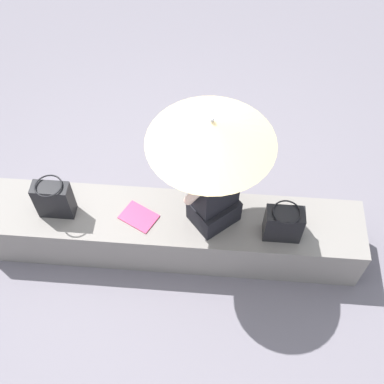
{
  "coord_description": "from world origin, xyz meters",
  "views": [
    {
      "loc": [
        0.34,
        -2.09,
        3.76
      ],
      "look_at": [
        0.17,
        0.01,
        0.82
      ],
      "focal_mm": 45.24,
      "sensor_mm": 36.0,
      "label": 1
    }
  ],
  "objects": [
    {
      "name": "tote_bag_canvas",
      "position": [
        -0.91,
        -0.03,
        0.65
      ],
      "size": [
        0.29,
        0.21,
        0.36
      ],
      "color": "black",
      "rests_on": "stone_bench"
    },
    {
      "name": "ground_plane",
      "position": [
        0.0,
        0.0,
        0.0
      ],
      "size": [
        14.0,
        14.0,
        0.0
      ],
      "primitive_type": "plane",
      "color": "slate"
    },
    {
      "name": "stone_bench",
      "position": [
        0.0,
        0.0,
        0.23
      ],
      "size": [
        3.13,
        0.55,
        0.47
      ],
      "primitive_type": "cube",
      "color": "gray",
      "rests_on": "ground"
    },
    {
      "name": "person_seated",
      "position": [
        0.35,
        0.01,
        0.86
      ],
      "size": [
        0.49,
        0.46,
        0.9
      ],
      "color": "black",
      "rests_on": "stone_bench"
    },
    {
      "name": "handbag_black",
      "position": [
        0.88,
        -0.1,
        0.63
      ],
      "size": [
        0.29,
        0.21,
        0.32
      ],
      "color": "black",
      "rests_on": "stone_bench"
    },
    {
      "name": "parasol",
      "position": [
        0.3,
        0.03,
        1.47
      ],
      "size": [
        0.88,
        0.88,
        1.13
      ],
      "color": "#B7B7BC",
      "rests_on": "stone_bench"
    },
    {
      "name": "magazine",
      "position": [
        -0.26,
        -0.03,
        0.47
      ],
      "size": [
        0.34,
        0.31,
        0.01
      ],
      "primitive_type": "cube",
      "rotation": [
        0.0,
        0.0,
        -0.49
      ],
      "color": "#D83866",
      "rests_on": "stone_bench"
    }
  ]
}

